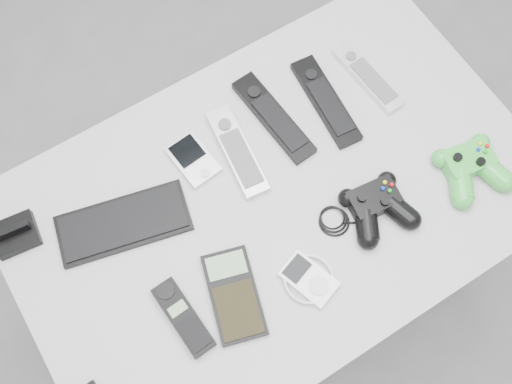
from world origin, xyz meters
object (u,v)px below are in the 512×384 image
pda (193,160)px  pda_keyboard (124,223)px  remote_black_b (326,101)px  controller_black (377,205)px  controller_green (471,166)px  desk (275,208)px  remote_silver_a (237,151)px  cordless_handset (183,317)px  remote_silver_b (368,77)px  remote_black_a (273,117)px  mp3_player (309,279)px  calculator (234,295)px

pda → pda_keyboard: bearing=-171.7°
pda_keyboard → remote_black_b: 0.52m
controller_black → controller_green: controller_green is taller
remote_black_b → controller_green: (0.17, -0.30, 0.01)m
desk → remote_silver_a: remote_silver_a is taller
pda_keyboard → cordless_handset: 0.23m
remote_silver_b → remote_black_a: bearing=169.8°
controller_black → remote_silver_a: bearing=131.3°
remote_silver_a → controller_green: 0.50m
pda → remote_black_a: size_ratio=0.47×
remote_silver_a → remote_silver_b: remote_silver_a is taller
cordless_handset → remote_silver_a: bearing=38.6°
desk → remote_silver_b: (0.33, 0.13, 0.07)m
mp3_player → remote_black_b: bearing=32.5°
controller_black → controller_green: size_ratio=1.56×
remote_black_a → remote_black_b: bearing=-16.9°
mp3_player → controller_black: 0.21m
remote_black_b → remote_silver_b: size_ratio=1.15×
desk → mp3_player: bearing=-102.3°
cordless_handset → desk: bearing=18.4°
mp3_player → remote_black_a: bearing=50.1°
remote_silver_a → controller_black: size_ratio=0.90×
remote_black_a → remote_black_b: 0.12m
pda_keyboard → remote_black_b: remote_black_b is taller
remote_silver_b → controller_black: controller_black is taller
desk → pda_keyboard: size_ratio=4.09×
mp3_player → controller_black: size_ratio=0.45×
calculator → controller_green: (0.56, -0.03, 0.02)m
controller_green → remote_silver_a: bearing=153.0°
controller_green → remote_silver_b: bearing=109.0°
remote_black_a → mp3_player: (-0.14, -0.34, -0.00)m
calculator → pda_keyboard: bearing=131.7°
desk → controller_green: size_ratio=7.14×
controller_green → mp3_player: bearing=-168.0°
desk → remote_black_b: bearing=31.5°
remote_black_a → remote_black_b: size_ratio=1.03×
cordless_handset → controller_green: size_ratio=1.02×
pda_keyboard → mp3_player: (0.26, -0.30, 0.00)m
pda → remote_silver_b: (0.44, -0.03, 0.00)m
controller_black → remote_black_b: bearing=85.5°
desk → remote_black_a: 0.20m
controller_black → remote_silver_b: bearing=64.4°
cordless_handset → calculator: (0.11, -0.01, -0.00)m
remote_black_a → mp3_player: bearing=-115.9°
cordless_handset → controller_black: bearing=-5.4°
remote_silver_a → pda_keyboard: bearing=-170.2°
remote_silver_a → controller_black: (0.18, -0.26, 0.01)m
desk → remote_silver_a: size_ratio=5.06×
pda_keyboard → mp3_player: mp3_player is taller
pda → cordless_handset: bearing=-128.6°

